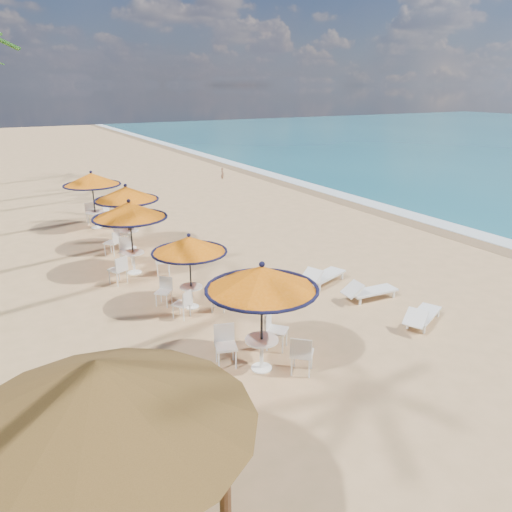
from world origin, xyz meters
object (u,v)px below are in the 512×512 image
at_px(station_1, 189,254).
at_px(station_3, 125,201).
at_px(station_0, 263,291).
at_px(palapa, 99,395).
at_px(lounger_mid, 368,291).
at_px(station_2, 130,220).
at_px(lounger_far, 322,276).
at_px(station_4, 94,186).
at_px(lounger_near, 422,315).

relative_size(station_1, station_3, 0.87).
bearing_deg(station_0, palapa, -142.68).
bearing_deg(station_3, station_0, -88.60).
bearing_deg(lounger_mid, station_1, 160.97).
bearing_deg(lounger_mid, station_2, 138.09).
distance_m(station_2, station_3, 3.01).
height_order(lounger_mid, lounger_far, lounger_far).
xyz_separation_m(station_3, station_4, (-0.40, 3.78, 0.02)).
bearing_deg(station_0, station_1, 93.04).
bearing_deg(station_0, station_3, 91.40).
height_order(station_2, lounger_near, station_2).
bearing_deg(station_4, lounger_mid, -66.51).
height_order(station_0, station_1, station_0).
xyz_separation_m(station_1, palapa, (-4.03, -7.16, 0.91)).
bearing_deg(station_4, palapa, -101.52).
xyz_separation_m(station_4, lounger_near, (5.58, -14.58, -1.66)).
xyz_separation_m(station_4, palapa, (-3.58, -17.58, 0.64)).
height_order(station_2, station_3, station_2).
height_order(station_0, lounger_far, station_0).
distance_m(station_4, lounger_mid, 13.76).
relative_size(station_1, lounger_far, 1.13).
bearing_deg(station_1, palapa, -119.35).
xyz_separation_m(station_1, station_3, (-0.05, 6.64, 0.26)).
bearing_deg(station_4, lounger_far, -65.63).
height_order(station_1, station_4, station_4).
distance_m(station_1, lounger_near, 6.75).
relative_size(station_4, lounger_near, 1.47).
height_order(lounger_near, lounger_mid, lounger_mid).
xyz_separation_m(station_2, palapa, (-3.38, -10.85, 0.65)).
relative_size(station_0, lounger_near, 1.47).
height_order(station_3, lounger_mid, station_3).
bearing_deg(station_3, lounger_mid, -60.00).
xyz_separation_m(station_0, station_1, (-0.21, 3.93, -0.27)).
height_order(station_3, lounger_near, station_3).
xyz_separation_m(station_0, lounger_mid, (4.79, 1.83, -1.65)).
xyz_separation_m(station_2, station_3, (0.60, 2.95, -0.01)).
relative_size(lounger_near, lounger_mid, 0.98).
distance_m(lounger_near, lounger_mid, 2.06).
xyz_separation_m(lounger_mid, palapa, (-9.02, -5.06, 2.29)).
bearing_deg(lounger_mid, station_3, 123.81).
distance_m(lounger_mid, palapa, 10.60).
distance_m(station_0, station_3, 10.57).
bearing_deg(palapa, lounger_far, 38.39).
bearing_deg(station_3, station_4, 95.97).
distance_m(station_0, lounger_near, 5.20).
bearing_deg(station_4, station_2, -91.76).
distance_m(station_4, lounger_far, 12.02).
bearing_deg(station_3, lounger_far, -57.41).
xyz_separation_m(station_0, lounger_far, (4.26, 3.50, -1.63)).
distance_m(station_0, lounger_far, 5.75).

